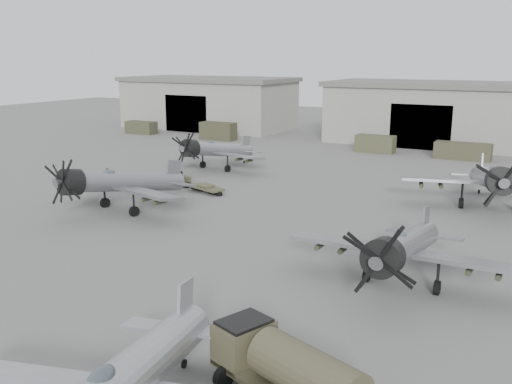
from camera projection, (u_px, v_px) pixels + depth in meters
ground at (172, 298)px, 29.47m from camera, size 220.00×220.00×0.00m
hangar_left at (209, 103)px, 99.07m from camera, size 29.00×14.80×8.70m
hangar_center at (432, 112)px, 81.45m from camera, size 29.00×14.80×8.70m
support_truck_0 at (141, 128)px, 92.07m from camera, size 5.07×2.20×1.98m
support_truck_1 at (218, 131)px, 85.19m from camera, size 5.41×2.20×2.61m
support_truck_3 at (375, 144)px, 74.06m from camera, size 4.98×2.20×2.22m
support_truck_4 at (463, 151)px, 69.04m from camera, size 6.59×2.20×2.02m
aircraft_mid_1 at (116, 183)px, 45.29m from camera, size 13.30×11.97×5.29m
aircraft_mid_2 at (402, 248)px, 30.21m from camera, size 12.52×11.26×5.04m
aircraft_far_0 at (214, 150)px, 62.25m from camera, size 12.38×11.14×4.91m
aircraft_far_1 at (491, 179)px, 45.82m from camera, size 14.16×12.75×5.64m
fuel_tanker at (288, 367)px, 20.17m from camera, size 6.94×4.34×2.54m
tug_trailer at (190, 183)px, 53.91m from camera, size 6.72×3.28×1.34m
ground_crew at (108, 177)px, 54.86m from camera, size 0.62×0.76×1.78m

